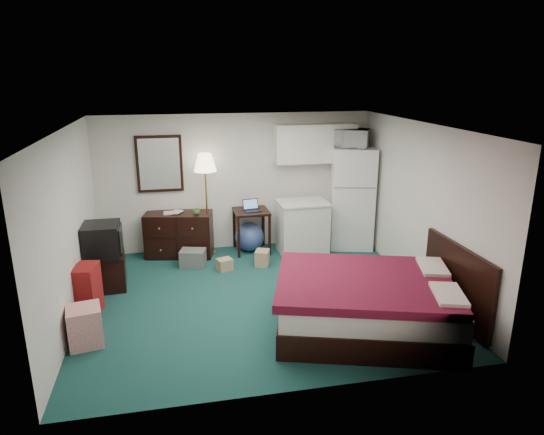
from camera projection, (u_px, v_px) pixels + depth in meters
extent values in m
cube|color=#17443E|center=(258.00, 297.00, 7.18)|extent=(5.00, 4.50, 0.01)
cube|color=silver|center=(256.00, 127.00, 6.46)|extent=(5.00, 4.50, 0.01)
cube|color=silver|center=(236.00, 182.00, 8.93)|extent=(5.00, 0.01, 2.50)
cube|color=silver|center=(297.00, 281.00, 4.71)|extent=(5.00, 0.01, 2.50)
cube|color=silver|center=(69.00, 227.00, 6.33)|extent=(0.01, 4.50, 2.50)
cube|color=silver|center=(420.00, 207.00, 7.30)|extent=(0.01, 4.50, 2.50)
sphere|color=#364A85|center=(250.00, 237.00, 8.97)|extent=(0.64, 0.64, 0.53)
imported|color=white|center=(352.00, 136.00, 8.74)|extent=(0.68, 0.57, 0.40)
imported|color=tan|center=(163.00, 208.00, 8.52)|extent=(0.17, 0.02, 0.23)
imported|color=tan|center=(171.00, 205.00, 8.61)|extent=(0.17, 0.12, 0.25)
imported|color=#407C35|center=(196.00, 211.00, 8.50)|extent=(0.13, 0.10, 0.12)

